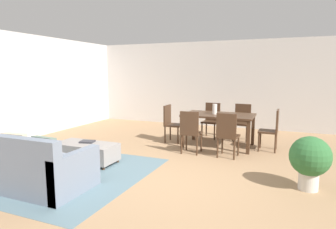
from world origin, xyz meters
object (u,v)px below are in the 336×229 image
(dining_table, at_px, (219,118))
(book_on_ottoman, at_px, (87,142))
(dining_chair_head_east, at_px, (272,128))
(couch, at_px, (20,167))
(dining_chair_head_west, at_px, (171,121))
(dining_chair_far_left, at_px, (212,118))
(dining_chair_far_right, at_px, (242,120))
(dining_chair_near_left, at_px, (190,130))
(dining_chair_near_right, at_px, (227,133))
(ottoman_table, at_px, (86,151))
(vase_centerpiece, at_px, (215,109))
(potted_plant, at_px, (310,159))

(dining_table, distance_m, book_on_ottoman, 3.00)
(dining_chair_head_east, relative_size, book_on_ottoman, 3.54)
(couch, xyz_separation_m, dining_chair_head_west, (1.06, 3.51, 0.23))
(dining_chair_far_left, distance_m, book_on_ottoman, 3.44)
(dining_chair_far_right, xyz_separation_m, dining_chair_head_west, (-1.60, -0.91, 0.00))
(dining_chair_near_left, bearing_deg, dining_chair_far_left, 89.19)
(dining_table, relative_size, dining_chair_far_right, 1.74)
(dining_chair_head_west, bearing_deg, book_on_ottoman, -112.34)
(couch, relative_size, dining_chair_near_right, 2.39)
(dining_chair_head_west, bearing_deg, ottoman_table, -111.25)
(vase_centerpiece, xyz_separation_m, book_on_ottoman, (-1.98, -2.12, -0.48))
(dining_chair_near_left, bearing_deg, dining_chair_head_east, 29.61)
(dining_chair_far_left, distance_m, dining_chair_head_east, 1.76)
(ottoman_table, distance_m, dining_chair_near_left, 2.16)
(ottoman_table, height_order, dining_chair_head_east, dining_chair_head_east)
(dining_chair_far_left, distance_m, dining_chair_head_west, 1.19)
(dining_chair_far_left, distance_m, vase_centerpiece, 0.99)
(couch, distance_m, book_on_ottoman, 1.39)
(couch, distance_m, dining_chair_head_west, 3.67)
(dining_chair_far_right, xyz_separation_m, vase_centerpiece, (-0.50, -0.92, 0.36))
(couch, xyz_separation_m, dining_chair_far_left, (1.88, 4.37, 0.23))
(dining_table, distance_m, vase_centerpiece, 0.23)
(dining_chair_far_right, xyz_separation_m, potted_plant, (1.41, -2.90, -0.05))
(dining_chair_near_left, distance_m, dining_chair_head_east, 1.83)
(dining_chair_near_right, xyz_separation_m, book_on_ottoman, (-2.44, -1.30, -0.12))
(dining_chair_head_east, bearing_deg, dining_table, -178.21)
(couch, bearing_deg, dining_chair_head_east, 46.10)
(ottoman_table, height_order, dining_chair_near_right, dining_chair_near_right)
(dining_chair_near_left, bearing_deg, couch, -124.73)
(ottoman_table, relative_size, dining_chair_near_right, 1.30)
(couch, distance_m, dining_chair_near_left, 3.26)
(dining_table, distance_m, dining_chair_far_right, 0.98)
(vase_centerpiece, xyz_separation_m, potted_plant, (1.90, -1.98, -0.41))
(ottoman_table, bearing_deg, dining_chair_far_right, 51.67)
(dining_chair_near_right, bearing_deg, dining_chair_head_east, 48.17)
(dining_chair_near_right, relative_size, dining_chair_head_west, 1.00)
(ottoman_table, bearing_deg, book_on_ottoman, 108.23)
(dining_chair_near_left, bearing_deg, vase_centerpiece, 69.13)
(dining_table, relative_size, dining_chair_far_left, 1.74)
(dining_chair_near_right, xyz_separation_m, dining_chair_far_left, (-0.76, 1.70, 0.00))
(dining_chair_head_east, height_order, potted_plant, dining_chair_head_east)
(dining_chair_head_west, bearing_deg, dining_chair_far_left, 46.86)
(couch, xyz_separation_m, dining_chair_head_east, (3.44, 3.57, 0.23))
(couch, relative_size, dining_table, 1.37)
(dining_chair_near_left, height_order, potted_plant, dining_chair_near_left)
(vase_centerpiece, bearing_deg, dining_chair_near_left, -110.87)
(dining_chair_far_right, distance_m, book_on_ottoman, 3.92)
(dining_chair_near_left, bearing_deg, book_on_ottoman, -142.07)
(dining_chair_near_right, relative_size, dining_chair_far_left, 1.00)
(dining_chair_far_left, bearing_deg, dining_chair_head_east, -27.09)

